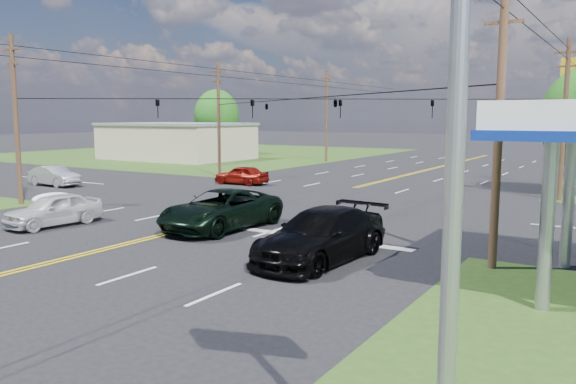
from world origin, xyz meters
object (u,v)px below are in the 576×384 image
Objects in this scene: pole_nw at (219,118)px; sedan_silver at (54,176)px; pole_sw at (16,118)px; retail_nw at (177,142)px; pole_ne at (564,118)px; pole_left_far at (327,115)px; tree_far_l at (217,115)px; pole_se at (499,119)px; pickup_dkgreen at (221,210)px; pickup_white at (54,210)px; suv_black at (321,235)px.

sedan_silver is (-6.06, -11.49, -4.19)m from pole_nw.
pole_sw reaches higher than sedan_silver.
pole_ne reaches higher than retail_nw.
pole_left_far reaches higher than pole_sw.
tree_far_l is (-45.00, 23.00, 0.28)m from pole_ne.
pole_nw is (-26.00, 18.00, 0.00)m from pole_se.
retail_nw reaches higher than sedan_silver.
pole_left_far is at bearing -11.89° from tree_far_l.
pole_ne reaches higher than pickup_dkgreen.
tree_far_l reaches higher than retail_nw.
pickup_white is (-18.77, -21.00, -4.16)m from pole_ne.
suv_black is (20.69, -39.02, -4.28)m from pole_left_far.
suv_black is at bearing 9.17° from pickup_white.
pole_left_far is 1.63× the size of suv_black.
retail_nw is 43.67m from pickup_dkgreen.
pickup_white is (-7.01, -3.50, -0.12)m from pickup_dkgreen.
tree_far_l is at bearing 137.05° from suv_black.
pole_sw reaches higher than suv_black.
pickup_dkgreen is at bearing -123.92° from pole_ne.
pole_nw is 0.95× the size of pole_left_far.
pole_sw is 1.00× the size of pole_se.
suv_black reaches higher than pickup_dkgreen.
sedan_silver is (-6.06, -30.49, -4.45)m from pole_left_far.
retail_nw is 53.09m from pole_se.
pole_ne is at bearing -36.16° from pole_left_far.
retail_nw is 1.68× the size of pole_se.
pole_se is (43.00, -31.00, 2.92)m from retail_nw.
tree_far_l is 1.39× the size of pickup_dkgreen.
pole_ne is 21.10m from suv_black.
retail_nw reaches higher than pickup_dkgreen.
retail_nw is 21.60m from pole_nw.
pickup_dkgreen is at bearing 2.01° from pole_sw.
sedan_silver is at bearing 166.67° from suv_black.
pole_left_far is at bearing 125.10° from pole_se.
suv_black is at bearing -62.06° from pole_left_far.
pole_nw is at bearing 145.30° from pole_se.
pole_nw is 29.07m from suv_black.
pole_nw is 1.00× the size of pole_ne.
sedan_silver is at bearing -65.93° from retail_nw.
pole_nw reaches higher than pickup_dkgreen.
pole_nw is at bearing 130.58° from pickup_dkgreen.
sedan_silver is (-20.29, 6.01, -0.15)m from pickup_dkgreen.
retail_nw is 1.60× the size of pole_left_far.
pole_se reaches higher than tree_far_l.
pole_ne is at bearing 90.00° from pole_se.
tree_far_l is at bearing 168.11° from pole_left_far.
pole_nw is at bearing 114.02° from pickup_white.
pole_se is 2.15× the size of pickup_white.
suv_black is at bearing -44.05° from pole_nw.
suv_black is (37.69, -33.02, -1.11)m from retail_nw.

